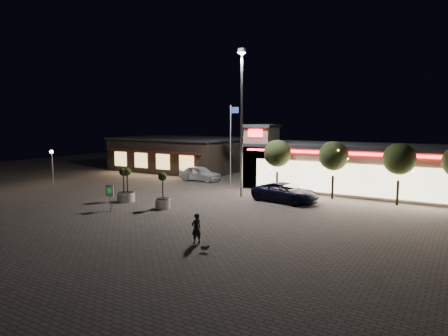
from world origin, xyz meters
The scene contains 17 objects.
ground centered at (0.00, 0.00, 0.00)m, with size 90.00×90.00×0.00m, color #665B53.
retail_building centered at (9.51, 15.82, 2.21)m, with size 20.40×8.40×6.10m.
restaurant_building centered at (-14.00, 19.97, 2.16)m, with size 16.40×11.00×4.30m.
floodlight_pole centered at (2.00, 8.00, 7.02)m, with size 0.60×0.40×12.38m.
flagpole centered at (-1.90, 13.00, 4.74)m, with size 0.95×0.10×8.00m.
lamp_post_west centered at (-18.00, 4.00, 2.46)m, with size 0.36×0.36×3.48m.
string_tree_a centered at (4.00, 11.00, 3.56)m, with size 2.42×2.42×4.79m.
string_tree_b centered at (9.00, 11.00, 3.56)m, with size 2.42×2.42×4.79m.
string_tree_c centered at (14.00, 11.00, 3.56)m, with size 2.42×2.42×4.79m.
pickup_truck centered at (6.17, 7.75, 0.76)m, with size 2.51×5.45×1.52m, color black.
white_sedan centered at (-6.08, 13.44, 0.81)m, with size 1.92×4.76×1.62m, color white.
pedestrian centered at (6.40, -4.84, 0.80)m, with size 0.59×0.38×1.61m, color black.
dog centered at (7.61, -5.77, 0.24)m, with size 0.45×0.25×0.24m.
planter_left centered at (-4.60, 1.20, 0.86)m, with size 1.13×1.13×2.77m.
planter_mid centered at (-4.81, 1.00, 0.84)m, with size 1.11×1.11×2.74m.
planter_right centered at (-0.55, 0.72, 0.84)m, with size 1.10×1.10×2.71m.
valet_sign centered at (-3.31, -1.82, 1.32)m, with size 0.62×0.15×1.89m.
Camera 1 is at (18.31, -21.57, 6.43)m, focal length 32.00 mm.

